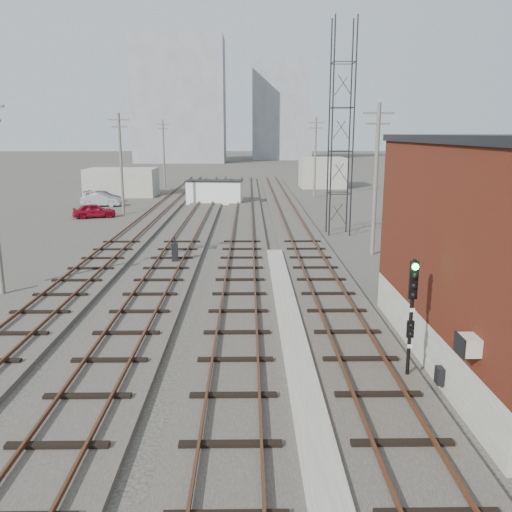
{
  "coord_description": "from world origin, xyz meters",
  "views": [
    {
      "loc": [
        -1.06,
        -4.27,
        7.29
      ],
      "look_at": [
        -0.76,
        18.03,
        2.2
      ],
      "focal_mm": 38.0,
      "sensor_mm": 36.0,
      "label": 1
    }
  ],
  "objects_px": {
    "switch_stand": "(175,253)",
    "car_grey": "(103,196)",
    "site_trailer": "(215,192)",
    "car_red": "(94,211)",
    "car_silver": "(102,200)",
    "signal_mast": "(412,313)"
  },
  "relations": [
    {
      "from": "site_trailer",
      "to": "car_red",
      "type": "distance_m",
      "value": 13.83
    },
    {
      "from": "switch_stand",
      "to": "car_grey",
      "type": "relative_size",
      "value": 0.36
    },
    {
      "from": "car_grey",
      "to": "signal_mast",
      "type": "bearing_deg",
      "value": -140.07
    },
    {
      "from": "switch_stand",
      "to": "car_silver",
      "type": "relative_size",
      "value": 0.37
    },
    {
      "from": "car_red",
      "to": "car_grey",
      "type": "height_order",
      "value": "car_red"
    },
    {
      "from": "signal_mast",
      "to": "site_trailer",
      "type": "bearing_deg",
      "value": 101.28
    },
    {
      "from": "signal_mast",
      "to": "car_silver",
      "type": "bearing_deg",
      "value": 116.25
    },
    {
      "from": "switch_stand",
      "to": "car_grey",
      "type": "bearing_deg",
      "value": 109.15
    },
    {
      "from": "switch_stand",
      "to": "car_silver",
      "type": "height_order",
      "value": "switch_stand"
    },
    {
      "from": "switch_stand",
      "to": "car_red",
      "type": "height_order",
      "value": "switch_stand"
    },
    {
      "from": "car_grey",
      "to": "car_red",
      "type": "bearing_deg",
      "value": -154.43
    },
    {
      "from": "signal_mast",
      "to": "switch_stand",
      "type": "relative_size",
      "value": 2.58
    },
    {
      "from": "switch_stand",
      "to": "signal_mast",
      "type": "bearing_deg",
      "value": -61.73
    },
    {
      "from": "site_trailer",
      "to": "car_red",
      "type": "height_order",
      "value": "site_trailer"
    },
    {
      "from": "car_silver",
      "to": "car_grey",
      "type": "bearing_deg",
      "value": 13.28
    },
    {
      "from": "car_silver",
      "to": "site_trailer",
      "type": "bearing_deg",
      "value": -79.39
    },
    {
      "from": "site_trailer",
      "to": "switch_stand",
      "type": "bearing_deg",
      "value": -86.36
    },
    {
      "from": "signal_mast",
      "to": "switch_stand",
      "type": "distance_m",
      "value": 17.41
    },
    {
      "from": "car_red",
      "to": "signal_mast",
      "type": "bearing_deg",
      "value": -168.95
    },
    {
      "from": "car_grey",
      "to": "switch_stand",
      "type": "bearing_deg",
      "value": -143.34
    },
    {
      "from": "site_trailer",
      "to": "car_red",
      "type": "relative_size",
      "value": 1.64
    },
    {
      "from": "site_trailer",
      "to": "car_grey",
      "type": "height_order",
      "value": "site_trailer"
    }
  ]
}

